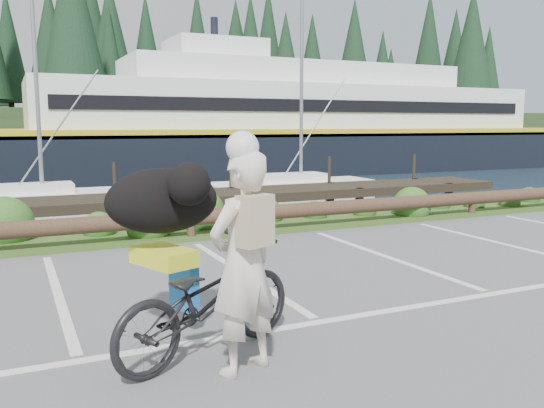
% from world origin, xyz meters
% --- Properties ---
extents(ground, '(72.00, 72.00, 0.00)m').
position_xyz_m(ground, '(0.00, 0.00, 0.00)').
color(ground, '#555558').
extents(harbor_backdrop, '(170.00, 160.00, 30.00)m').
position_xyz_m(harbor_backdrop, '(0.39, 78.47, -0.00)').
color(harbor_backdrop, '#182A3B').
rests_on(harbor_backdrop, ground).
extents(vegetation_strip, '(34.00, 1.60, 0.10)m').
position_xyz_m(vegetation_strip, '(0.00, 5.30, 0.05)').
color(vegetation_strip, '#3D5B21').
rests_on(vegetation_strip, ground).
extents(log_rail, '(32.00, 0.30, 0.60)m').
position_xyz_m(log_rail, '(0.00, 4.60, 0.00)').
color(log_rail, '#443021').
rests_on(log_rail, ground).
extents(bicycle, '(2.25, 1.48, 1.12)m').
position_xyz_m(bicycle, '(-1.44, -0.78, 0.56)').
color(bicycle, black).
rests_on(bicycle, ground).
extents(cyclist, '(0.85, 0.72, 2.00)m').
position_xyz_m(cyclist, '(-1.26, -1.24, 1.00)').
color(cyclist, beige).
rests_on(cyclist, ground).
extents(dog, '(0.95, 1.28, 0.67)m').
position_xyz_m(dog, '(-1.70, -0.15, 1.45)').
color(dog, black).
rests_on(dog, bicycle).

